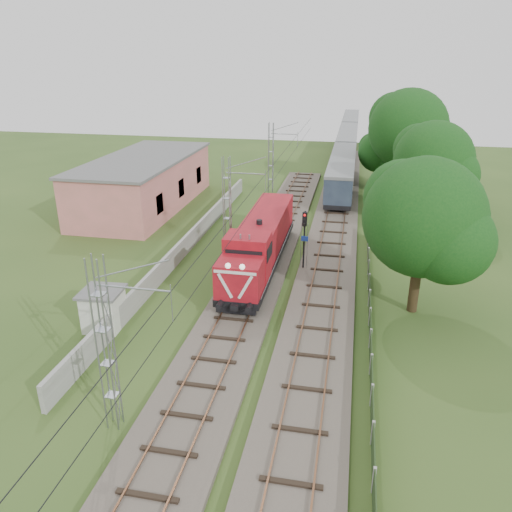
% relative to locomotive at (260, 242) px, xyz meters
% --- Properties ---
extents(ground, '(140.00, 140.00, 0.00)m').
position_rel_locomotive_xyz_m(ground, '(0.00, -10.07, -2.16)').
color(ground, '#2E4A1B').
rests_on(ground, ground).
extents(track_main, '(4.20, 70.00, 0.45)m').
position_rel_locomotive_xyz_m(track_main, '(0.00, -3.07, -1.98)').
color(track_main, '#6B6054').
rests_on(track_main, ground).
extents(track_side, '(4.20, 80.00, 0.45)m').
position_rel_locomotive_xyz_m(track_side, '(5.00, 9.93, -1.98)').
color(track_side, '#6B6054').
rests_on(track_side, ground).
extents(catenary, '(3.31, 70.00, 8.00)m').
position_rel_locomotive_xyz_m(catenary, '(-2.95, 1.93, 1.89)').
color(catenary, gray).
rests_on(catenary, ground).
extents(boundary_wall, '(0.25, 40.00, 1.50)m').
position_rel_locomotive_xyz_m(boundary_wall, '(-6.50, 1.93, -1.41)').
color(boundary_wall, '#9E9E99').
rests_on(boundary_wall, ground).
extents(station_building, '(8.40, 20.40, 5.22)m').
position_rel_locomotive_xyz_m(station_building, '(-15.00, 13.93, 0.47)').
color(station_building, '#DE7777').
rests_on(station_building, ground).
extents(fence, '(0.12, 32.00, 1.20)m').
position_rel_locomotive_xyz_m(fence, '(8.00, -7.07, -1.56)').
color(fence, black).
rests_on(fence, ground).
extents(locomotive, '(2.86, 16.33, 4.15)m').
position_rel_locomotive_xyz_m(locomotive, '(0.00, 0.00, 0.00)').
color(locomotive, black).
rests_on(locomotive, ground).
extents(coach_rake, '(2.87, 64.06, 3.32)m').
position_rel_locomotive_xyz_m(coach_rake, '(5.00, 46.31, 0.25)').
color(coach_rake, black).
rests_on(coach_rake, ground).
extents(signal_post, '(0.52, 0.40, 4.68)m').
position_rel_locomotive_xyz_m(signal_post, '(3.22, 0.12, 1.05)').
color(signal_post, black).
rests_on(signal_post, ground).
extents(relay_hut, '(2.48, 2.48, 2.42)m').
position_rel_locomotive_xyz_m(relay_hut, '(-7.40, -10.35, -0.94)').
color(relay_hut, silver).
rests_on(relay_hut, ground).
extents(tree_a, '(7.53, 7.17, 9.76)m').
position_rel_locomotive_xyz_m(tree_a, '(10.75, -4.63, 3.93)').
color(tree_a, '#3D2D19').
rests_on(tree_a, ground).
extents(tree_b, '(7.49, 7.14, 9.72)m').
position_rel_locomotive_xyz_m(tree_b, '(13.45, 13.05, 3.90)').
color(tree_b, '#3D2D19').
rests_on(tree_b, ground).
extents(tree_c, '(5.06, 4.82, 6.56)m').
position_rel_locomotive_xyz_m(tree_c, '(9.17, 27.71, 1.93)').
color(tree_c, '#3D2D19').
rests_on(tree_c, ground).
extents(tree_d, '(9.08, 8.65, 11.77)m').
position_rel_locomotive_xyz_m(tree_d, '(12.02, 24.06, 5.19)').
color(tree_d, '#3D2D19').
rests_on(tree_d, ground).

